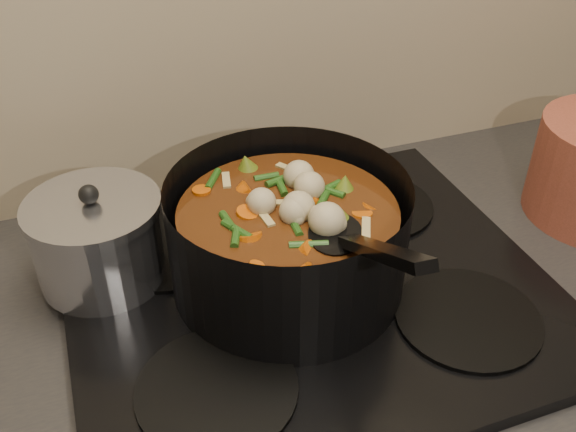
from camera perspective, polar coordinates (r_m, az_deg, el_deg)
name	(u,v)px	position (r m, az deg, el deg)	size (l,w,h in m)	color
stovetop	(309,288)	(0.86, 1.86, -6.42)	(0.62, 0.54, 0.03)	black
stockpot	(288,239)	(0.81, 0.04, -2.02)	(0.37, 0.44, 0.22)	black
saucepan	(98,240)	(0.86, -16.50, -2.02)	(0.17, 0.17, 0.14)	silver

